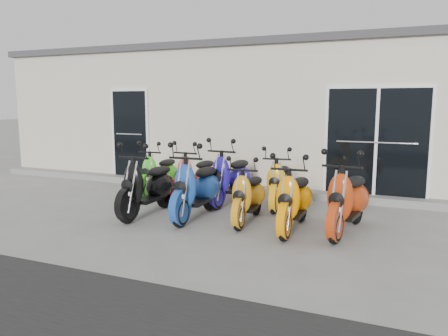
{
  "coord_description": "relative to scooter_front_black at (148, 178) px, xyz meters",
  "views": [
    {
      "loc": [
        3.19,
        -6.9,
        1.98
      ],
      "look_at": [
        0.0,
        0.6,
        0.75
      ],
      "focal_mm": 35.0,
      "sensor_mm": 36.0,
      "label": 1
    }
  ],
  "objects": [
    {
      "name": "scooter_back_green",
      "position": [
        -0.67,
        1.48,
        -0.06
      ],
      "size": [
        0.64,
        1.65,
        1.21
      ],
      "primitive_type": null,
      "rotation": [
        0.0,
        0.0,
        0.03
      ],
      "color": "green",
      "rests_on": "ground"
    },
    {
      "name": "door_left",
      "position": [
        -2.21,
        2.66,
        0.6
      ],
      "size": [
        1.07,
        0.08,
        2.22
      ],
      "primitive_type": "cube",
      "color": "black",
      "rests_on": "front_step"
    },
    {
      "name": "building",
      "position": [
        0.99,
        5.69,
        0.94
      ],
      "size": [
        14.0,
        6.0,
        3.2
      ],
      "primitive_type": "cube",
      "color": "beige",
      "rests_on": "ground"
    },
    {
      "name": "scooter_back_yellow",
      "position": [
        1.98,
        1.48,
        -0.06
      ],
      "size": [
        0.76,
        1.68,
        1.2
      ],
      "primitive_type": null,
      "rotation": [
        0.0,
        0.0,
        0.1
      ],
      "color": "#FFAD0F",
      "rests_on": "ground"
    },
    {
      "name": "scooter_front_red",
      "position": [
        3.39,
        0.27,
        0.0
      ],
      "size": [
        0.89,
        1.87,
        1.33
      ],
      "primitive_type": null,
      "rotation": [
        0.0,
        0.0,
        -0.13
      ],
      "color": "#B0340E",
      "rests_on": "ground"
    },
    {
      "name": "scooter_front_orange_a",
      "position": [
        1.79,
        0.25,
        -0.09
      ],
      "size": [
        0.66,
        1.59,
        1.15
      ],
      "primitive_type": null,
      "rotation": [
        0.0,
        0.0,
        0.06
      ],
      "color": "orange",
      "rests_on": "ground"
    },
    {
      "name": "scooter_back_blue",
      "position": [
        1.01,
        1.39,
        0.0
      ],
      "size": [
        0.78,
        1.84,
        1.33
      ],
      "primitive_type": null,
      "rotation": [
        0.0,
        0.0,
        -0.07
      ],
      "color": "#1F159B",
      "rests_on": "ground"
    },
    {
      "name": "front_step",
      "position": [
        0.99,
        2.51,
        -0.59
      ],
      "size": [
        14.0,
        0.4,
        0.15
      ],
      "primitive_type": "cube",
      "color": "gray",
      "rests_on": "ground"
    },
    {
      "name": "scooter_front_black",
      "position": [
        0.0,
        0.0,
        0.0
      ],
      "size": [
        0.65,
        1.8,
        1.33
      ],
      "primitive_type": null,
      "rotation": [
        0.0,
        0.0,
        0.0
      ],
      "color": "black",
      "rests_on": "ground"
    },
    {
      "name": "scooter_back_red",
      "position": [
        0.21,
        1.45,
        -0.05
      ],
      "size": [
        0.78,
        1.73,
        1.24
      ],
      "primitive_type": null,
      "rotation": [
        0.0,
        0.0,
        -0.1
      ],
      "color": "red",
      "rests_on": "ground"
    },
    {
      "name": "scooter_front_blue",
      "position": [
        0.89,
        0.15,
        0.01
      ],
      "size": [
        0.71,
        1.85,
        1.35
      ],
      "primitive_type": null,
      "rotation": [
        0.0,
        0.0,
        0.03
      ],
      "color": "#19459D",
      "rests_on": "ground"
    },
    {
      "name": "door_right",
      "position": [
        3.59,
        2.66,
        0.6
      ],
      "size": [
        2.02,
        0.08,
        2.22
      ],
      "primitive_type": "cube",
      "color": "black",
      "rests_on": "front_step"
    },
    {
      "name": "ground",
      "position": [
        0.99,
        0.49,
        -0.66
      ],
      "size": [
        80.0,
        80.0,
        0.0
      ],
      "primitive_type": "plane",
      "color": "gray",
      "rests_on": "ground"
    },
    {
      "name": "roof_cap",
      "position": [
        0.99,
        5.69,
        2.62
      ],
      "size": [
        14.2,
        6.2,
        0.16
      ],
      "primitive_type": "cube",
      "color": "#3F3F42",
      "rests_on": "building"
    },
    {
      "name": "scooter_front_orange_b",
      "position": [
        2.61,
        0.08,
        -0.03
      ],
      "size": [
        0.64,
        1.71,
        1.26
      ],
      "primitive_type": null,
      "rotation": [
        0.0,
        0.0,
        0.01
      ],
      "color": "#FF9000",
      "rests_on": "ground"
    }
  ]
}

